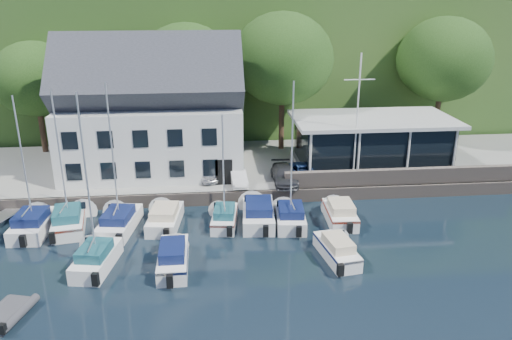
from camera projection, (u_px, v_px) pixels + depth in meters
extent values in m
plane|color=black|center=(261.00, 285.00, 26.84)|extent=(180.00, 180.00, 0.00)
cube|color=gray|center=(240.00, 168.00, 43.06)|extent=(60.00, 13.00, 1.00)
cube|color=#6A5D55|center=(245.00, 197.00, 36.97)|extent=(60.00, 0.30, 1.00)
cube|color=#2C531F|center=(222.00, 35.00, 82.18)|extent=(160.00, 75.00, 16.00)
cube|color=#6A5D55|center=(401.00, 176.00, 38.05)|extent=(18.00, 0.50, 1.20)
imported|color=silver|center=(205.00, 172.00, 38.95)|extent=(2.33, 3.63, 1.15)
imported|color=silver|center=(238.00, 177.00, 37.99)|extent=(1.37, 3.42, 1.11)
imported|color=#2E2F33|center=(284.00, 175.00, 38.24)|extent=(1.76, 4.32, 1.25)
imported|color=#315296|center=(303.00, 171.00, 39.07)|extent=(1.99, 3.66, 1.18)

